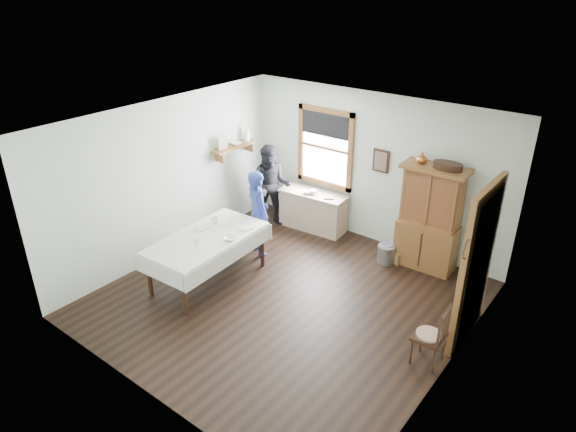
{
  "coord_description": "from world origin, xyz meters",
  "views": [
    {
      "loc": [
        3.97,
        -5.09,
        4.55
      ],
      "look_at": [
        -0.19,
        0.3,
        1.23
      ],
      "focal_mm": 32.0,
      "sensor_mm": 36.0,
      "label": 1
    }
  ],
  "objects_px": {
    "work_counter": "(313,211)",
    "wicker_basket": "(395,255)",
    "pail": "(386,254)",
    "china_hutch": "(429,218)",
    "woman_blue": "(258,216)",
    "figure_dark": "(271,189)",
    "dining_table": "(208,259)",
    "spindle_chair": "(430,334)"
  },
  "relations": [
    {
      "from": "work_counter",
      "to": "wicker_basket",
      "type": "height_order",
      "value": "work_counter"
    },
    {
      "from": "work_counter",
      "to": "wicker_basket",
      "type": "bearing_deg",
      "value": -8.34
    },
    {
      "from": "china_hutch",
      "to": "spindle_chair",
      "type": "xyz_separation_m",
      "value": [
        1.02,
        -2.18,
        -0.44
      ]
    },
    {
      "from": "dining_table",
      "to": "woman_blue",
      "type": "xyz_separation_m",
      "value": [
        0.04,
        1.17,
        0.32
      ]
    },
    {
      "from": "pail",
      "to": "china_hutch",
      "type": "bearing_deg",
      "value": 28.27
    },
    {
      "from": "china_hutch",
      "to": "wicker_basket",
      "type": "relative_size",
      "value": 5.21
    },
    {
      "from": "pail",
      "to": "wicker_basket",
      "type": "xyz_separation_m",
      "value": [
        0.08,
        0.16,
        -0.06
      ]
    },
    {
      "from": "china_hutch",
      "to": "woman_blue",
      "type": "distance_m",
      "value": 2.84
    },
    {
      "from": "wicker_basket",
      "to": "dining_table",
      "type": "bearing_deg",
      "value": -130.91
    },
    {
      "from": "figure_dark",
      "to": "dining_table",
      "type": "bearing_deg",
      "value": -108.11
    },
    {
      "from": "china_hutch",
      "to": "spindle_chair",
      "type": "relative_size",
      "value": 2.0
    },
    {
      "from": "pail",
      "to": "work_counter",
      "type": "bearing_deg",
      "value": 170.65
    },
    {
      "from": "work_counter",
      "to": "china_hutch",
      "type": "xyz_separation_m",
      "value": [
        2.27,
        0.02,
        0.51
      ]
    },
    {
      "from": "figure_dark",
      "to": "woman_blue",
      "type": "bearing_deg",
      "value": -92.78
    },
    {
      "from": "china_hutch",
      "to": "woman_blue",
      "type": "bearing_deg",
      "value": -153.13
    },
    {
      "from": "work_counter",
      "to": "pail",
      "type": "height_order",
      "value": "work_counter"
    },
    {
      "from": "china_hutch",
      "to": "woman_blue",
      "type": "height_order",
      "value": "china_hutch"
    },
    {
      "from": "work_counter",
      "to": "figure_dark",
      "type": "relative_size",
      "value": 0.88
    },
    {
      "from": "pail",
      "to": "dining_table",
      "type": "bearing_deg",
      "value": -131.72
    },
    {
      "from": "pail",
      "to": "wicker_basket",
      "type": "relative_size",
      "value": 0.93
    },
    {
      "from": "work_counter",
      "to": "figure_dark",
      "type": "height_order",
      "value": "figure_dark"
    },
    {
      "from": "wicker_basket",
      "to": "figure_dark",
      "type": "bearing_deg",
      "value": -175.13
    },
    {
      "from": "work_counter",
      "to": "figure_dark",
      "type": "xyz_separation_m",
      "value": [
        -0.75,
        -0.34,
        0.37
      ]
    },
    {
      "from": "wicker_basket",
      "to": "work_counter",
      "type": "bearing_deg",
      "value": 176.17
    },
    {
      "from": "china_hutch",
      "to": "figure_dark",
      "type": "height_order",
      "value": "china_hutch"
    },
    {
      "from": "pail",
      "to": "woman_blue",
      "type": "height_order",
      "value": "woman_blue"
    },
    {
      "from": "pail",
      "to": "wicker_basket",
      "type": "distance_m",
      "value": 0.19
    },
    {
      "from": "dining_table",
      "to": "pail",
      "type": "xyz_separation_m",
      "value": [
        1.98,
        2.22,
        -0.23
      ]
    },
    {
      "from": "work_counter",
      "to": "pail",
      "type": "xyz_separation_m",
      "value": [
        1.72,
        -0.28,
        -0.21
      ]
    },
    {
      "from": "work_counter",
      "to": "pail",
      "type": "distance_m",
      "value": 1.75
    },
    {
      "from": "pail",
      "to": "woman_blue",
      "type": "relative_size",
      "value": 0.22
    },
    {
      "from": "china_hutch",
      "to": "woman_blue",
      "type": "relative_size",
      "value": 1.25
    },
    {
      "from": "spindle_chair",
      "to": "china_hutch",
      "type": "bearing_deg",
      "value": 113.07
    },
    {
      "from": "work_counter",
      "to": "wicker_basket",
      "type": "distance_m",
      "value": 1.83
    },
    {
      "from": "woman_blue",
      "to": "dining_table",
      "type": "bearing_deg",
      "value": 112.24
    },
    {
      "from": "work_counter",
      "to": "wicker_basket",
      "type": "relative_size",
      "value": 3.82
    },
    {
      "from": "pail",
      "to": "spindle_chair",
      "type": "bearing_deg",
      "value": -50.04
    },
    {
      "from": "wicker_basket",
      "to": "figure_dark",
      "type": "height_order",
      "value": "figure_dark"
    },
    {
      "from": "figure_dark",
      "to": "wicker_basket",
      "type": "bearing_deg",
      "value": -25.92
    },
    {
      "from": "dining_table",
      "to": "pail",
      "type": "relative_size",
      "value": 6.2
    },
    {
      "from": "dining_table",
      "to": "wicker_basket",
      "type": "bearing_deg",
      "value": 49.09
    },
    {
      "from": "pail",
      "to": "figure_dark",
      "type": "relative_size",
      "value": 0.21
    }
  ]
}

